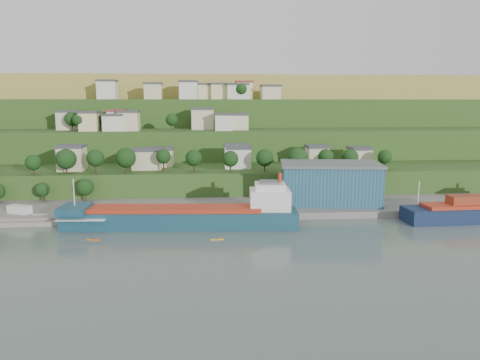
{
  "coord_description": "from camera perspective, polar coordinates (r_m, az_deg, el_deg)",
  "views": [
    {
      "loc": [
        3.59,
        -114.85,
        33.6
      ],
      "look_at": [
        13.92,
        15.0,
        11.95
      ],
      "focal_mm": 35.0,
      "sensor_mm": 36.0,
      "label": 1
    }
  ],
  "objects": [
    {
      "name": "hillside",
      "position": [
        285.56,
        -5.25,
        2.66
      ],
      "size": [
        360.0,
        211.1,
        96.0
      ],
      "color": "#284719",
      "rests_on": "ground"
    },
    {
      "name": "ground",
      "position": [
        119.72,
        -6.13,
        -6.92
      ],
      "size": [
        500.0,
        500.0,
        0.0
      ],
      "primitive_type": "plane",
      "color": "#4D5D55",
      "rests_on": "ground"
    },
    {
      "name": "dinghy",
      "position": [
        145.58,
        -23.25,
        -4.03
      ],
      "size": [
        4.24,
        1.63,
        0.84
      ],
      "primitive_type": "cube",
      "rotation": [
        0.0,
        0.0,
        0.01
      ],
      "color": "silver",
      "rests_on": "pebble_beach"
    },
    {
      "name": "pebble_beach",
      "position": [
        152.61,
        -27.07,
        -4.34
      ],
      "size": [
        40.0,
        18.0,
        2.4
      ],
      "primitive_type": "cube",
      "color": "slate",
      "rests_on": "ground"
    },
    {
      "name": "cargo_ship_near",
      "position": [
        128.96,
        -6.3,
        -4.53
      ],
      "size": [
        64.09,
        14.26,
        16.33
      ],
      "rotation": [
        0.0,
        0.0,
        -0.07
      ],
      "color": "navy",
      "rests_on": "ground"
    },
    {
      "name": "kayak_yellow",
      "position": [
        116.7,
        -2.82,
        -7.19
      ],
      "size": [
        3.3,
        0.78,
        0.82
      ],
      "rotation": [
        0.0,
        0.0,
        0.06
      ],
      "color": "gold",
      "rests_on": "ground"
    },
    {
      "name": "warehouse",
      "position": [
        151.32,
        10.9,
        -0.31
      ],
      "size": [
        33.32,
        23.08,
        12.8
      ],
      "rotation": [
        0.0,
        0.0,
        -0.14
      ],
      "color": "navy",
      "rests_on": "quay"
    },
    {
      "name": "caravan",
      "position": [
        149.03,
        -25.27,
        -3.42
      ],
      "size": [
        7.31,
        5.29,
        3.15
      ],
      "primitive_type": "cube",
      "rotation": [
        0.0,
        0.0,
        -0.41
      ],
      "color": "silver",
      "rests_on": "pebble_beach"
    },
    {
      "name": "kayak_orange",
      "position": [
        121.86,
        -17.45,
        -6.9
      ],
      "size": [
        3.31,
        1.51,
        0.82
      ],
      "rotation": [
        0.0,
        0.0,
        -0.3
      ],
      "color": "orange",
      "rests_on": "ground"
    },
    {
      "name": "quay",
      "position": [
        147.66,
        1.96,
        -3.72
      ],
      "size": [
        220.0,
        26.0,
        4.0
      ],
      "primitive_type": "cube",
      "color": "slate",
      "rests_on": "ground"
    }
  ]
}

